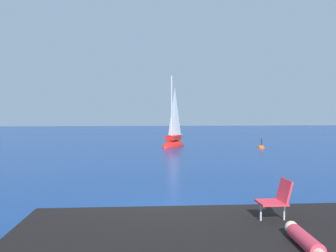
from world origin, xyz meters
TOP-DOWN VIEW (x-y plane):
  - ground_plane at (0.00, 0.00)m, footprint 160.00×160.00m
  - boulder_seaward at (1.85, -1.36)m, footprint 1.49×1.34m
  - boulder_inland at (-1.80, -1.71)m, footprint 1.75×1.57m
  - sailboat_near at (2.90, 20.55)m, footprint 3.02×3.67m
  - person_sunbather at (1.76, -4.46)m, footprint 0.36×1.76m
  - beach_chair at (1.94, -2.94)m, footprint 0.61×0.49m
  - marker_buoy at (10.12, 18.38)m, footprint 0.56×0.56m

SIDE VIEW (x-z plane):
  - ground_plane at x=0.00m, z-range 0.00..0.00m
  - boulder_seaward at x=1.85m, z-range -0.39..0.39m
  - boulder_inland at x=-1.80m, z-range -0.49..0.49m
  - marker_buoy at x=10.12m, z-range -0.56..0.57m
  - sailboat_near at x=2.90m, z-range -3.05..3.79m
  - person_sunbather at x=1.76m, z-range 0.74..0.99m
  - beach_chair at x=1.94m, z-range 0.80..1.59m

